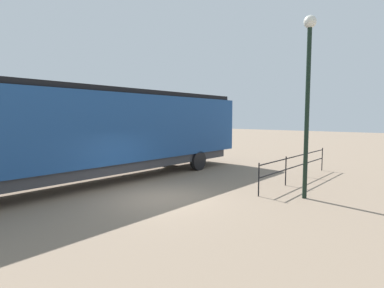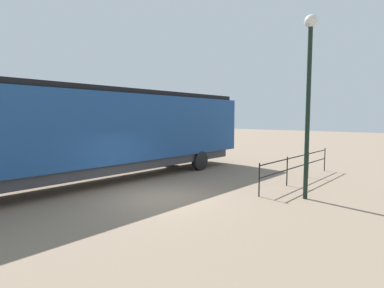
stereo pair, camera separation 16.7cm
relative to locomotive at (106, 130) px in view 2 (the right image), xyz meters
The scene contains 4 objects.
ground_plane 4.63m from the locomotive, ahead, with size 120.00×120.00×0.00m, color #84705B.
locomotive is the anchor object (origin of this frame).
lamp_post 8.96m from the locomotive, 20.98° to the left, with size 0.45×0.45×6.66m.
platform_fence 9.15m from the locomotive, 41.74° to the left, with size 0.05×7.54×1.30m.
Camera 2 is at (8.45, -7.70, 3.04)m, focal length 28.70 mm.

